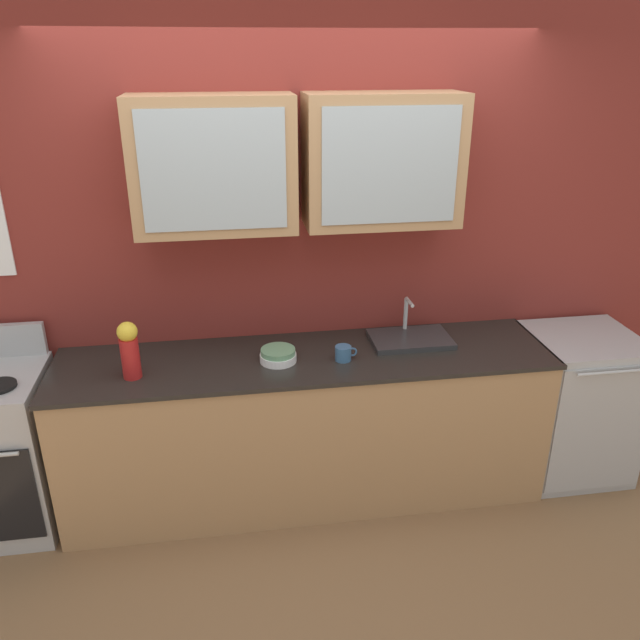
{
  "coord_description": "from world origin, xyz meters",
  "views": [
    {
      "loc": [
        -0.39,
        -3.01,
        2.41
      ],
      "look_at": [
        0.08,
        0.0,
        1.09
      ],
      "focal_mm": 35.58,
      "sensor_mm": 36.0,
      "label": 1
    }
  ],
  "objects_px": {
    "bowl_stack": "(278,355)",
    "vase": "(129,349)",
    "sink_faucet": "(410,338)",
    "cup_near_sink": "(344,353)",
    "dishwasher": "(575,404)"
  },
  "relations": [
    {
      "from": "sink_faucet",
      "to": "vase",
      "type": "height_order",
      "value": "vase"
    },
    {
      "from": "vase",
      "to": "cup_near_sink",
      "type": "height_order",
      "value": "vase"
    },
    {
      "from": "sink_faucet",
      "to": "vase",
      "type": "distance_m",
      "value": 1.52
    },
    {
      "from": "dishwasher",
      "to": "vase",
      "type": "bearing_deg",
      "value": -177.98
    },
    {
      "from": "bowl_stack",
      "to": "cup_near_sink",
      "type": "xyz_separation_m",
      "value": [
        0.34,
        -0.04,
        0.01
      ]
    },
    {
      "from": "dishwasher",
      "to": "cup_near_sink",
      "type": "bearing_deg",
      "value": -177.38
    },
    {
      "from": "dishwasher",
      "to": "sink_faucet",
      "type": "bearing_deg",
      "value": 174.23
    },
    {
      "from": "cup_near_sink",
      "to": "dishwasher",
      "type": "height_order",
      "value": "cup_near_sink"
    },
    {
      "from": "sink_faucet",
      "to": "vase",
      "type": "bearing_deg",
      "value": -172.7
    },
    {
      "from": "bowl_stack",
      "to": "dishwasher",
      "type": "bearing_deg",
      "value": 0.86
    },
    {
      "from": "bowl_stack",
      "to": "vase",
      "type": "xyz_separation_m",
      "value": [
        -0.74,
        -0.06,
        0.12
      ]
    },
    {
      "from": "cup_near_sink",
      "to": "dishwasher",
      "type": "xyz_separation_m",
      "value": [
        1.43,
        0.07,
        -0.48
      ]
    },
    {
      "from": "sink_faucet",
      "to": "bowl_stack",
      "type": "bearing_deg",
      "value": -170.29
    },
    {
      "from": "bowl_stack",
      "to": "vase",
      "type": "bearing_deg",
      "value": -175.19
    },
    {
      "from": "sink_faucet",
      "to": "cup_near_sink",
      "type": "relative_size",
      "value": 3.77
    }
  ]
}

